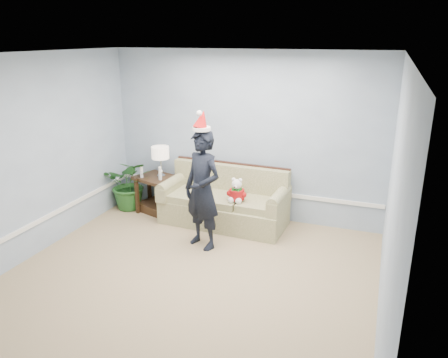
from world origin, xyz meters
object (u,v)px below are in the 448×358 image
Objects in this scene: houseplant at (130,184)px; man at (202,190)px; sofa at (225,203)px; side_table at (157,197)px; table_lamp at (160,154)px; teddy_bear at (237,193)px.

man reaches higher than houseplant.
sofa reaches higher than houseplant.
table_lamp is at bearing 15.80° from side_table.
man is (-0.00, -0.89, 0.52)m from sofa.
side_table is at bearing 168.41° from teddy_bear.
houseplant is at bearing -177.46° from sofa.
table_lamp reaches higher than teddy_bear.
table_lamp is 0.57× the size of houseplant.
side_table is 0.86× the size of houseplant.
sofa is 5.30× the size of teddy_bear.
man reaches higher than sofa.
table_lamp reaches higher than sofa.
man is 0.75m from teddy_bear.
table_lamp is (-1.17, 0.07, 0.69)m from sofa.
teddy_bear is (2.02, -0.23, 0.17)m from houseplant.
teddy_bear is at bearing -6.43° from houseplant.
man reaches higher than side_table.
side_table is at bearing 6.49° from houseplant.
houseplant reaches higher than teddy_bear.
houseplant is 0.53× the size of man.
sofa is at bearing -3.45° from table_lamp.
teddy_bear is (1.55, -0.28, 0.38)m from side_table.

